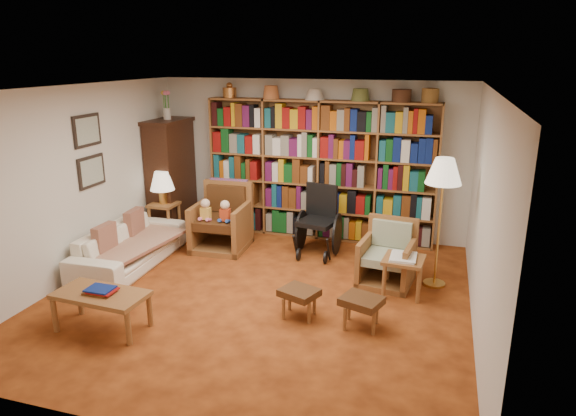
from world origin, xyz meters
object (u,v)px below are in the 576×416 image
at_px(floor_lamp, 444,176).
at_px(coffee_table, 101,297).
at_px(armchair_sage, 387,258).
at_px(side_table_papers, 403,264).
at_px(footstool_a, 299,294).
at_px(sofa, 130,246).
at_px(armchair_leather, 224,221).
at_px(side_table_lamp, 164,212).
at_px(footstool_b, 362,303).
at_px(wheelchair, 319,222).

height_order(floor_lamp, coffee_table, floor_lamp).
bearing_deg(floor_lamp, coffee_table, -147.16).
bearing_deg(armchair_sage, side_table_papers, -55.94).
distance_m(floor_lamp, coffee_table, 4.19).
relative_size(side_table_papers, footstool_a, 1.06).
xyz_separation_m(floor_lamp, footstool_a, (-1.45, -1.32, -1.16)).
xyz_separation_m(sofa, armchair_leather, (0.95, 1.09, 0.12)).
distance_m(side_table_lamp, footstool_a, 3.36).
distance_m(armchair_sage, footstool_b, 1.31).
relative_size(side_table_lamp, side_table_papers, 1.13).
distance_m(footstool_b, coffee_table, 2.79).
distance_m(sofa, armchair_leather, 1.45).
distance_m(side_table_lamp, armchair_leather, 1.06).
height_order(footstool_a, coffee_table, coffee_table).
height_order(side_table_lamp, wheelchair, wheelchair).
relative_size(side_table_lamp, wheelchair, 0.58).
distance_m(wheelchair, footstool_b, 2.27).
height_order(side_table_lamp, side_table_papers, side_table_lamp).
bearing_deg(armchair_leather, floor_lamp, -9.15).
bearing_deg(floor_lamp, side_table_lamp, 172.47).
bearing_deg(armchair_sage, sofa, -171.39).
distance_m(armchair_leather, armchair_sage, 2.62).
relative_size(sofa, side_table_papers, 3.77).
relative_size(sofa, footstool_b, 3.90).
xyz_separation_m(armchair_leather, floor_lamp, (3.17, -0.51, 1.03)).
relative_size(floor_lamp, coffee_table, 1.63).
distance_m(floor_lamp, footstool_b, 1.92).
height_order(footstool_b, coffee_table, coffee_table).
distance_m(sofa, footstool_b, 3.47).
relative_size(armchair_leather, armchair_sage, 1.22).
height_order(armchair_sage, coffee_table, armchair_sage).
bearing_deg(armchair_leather, wheelchair, 7.26).
bearing_deg(side_table_papers, sofa, -177.11).
bearing_deg(wheelchair, footstool_a, -82.65).
relative_size(side_table_papers, coffee_table, 0.51).
height_order(side_table_papers, coffee_table, side_table_papers).
xyz_separation_m(wheelchair, side_table_papers, (1.33, -1.09, -0.06)).
relative_size(footstool_b, coffee_table, 0.49).
height_order(side_table_lamp, floor_lamp, floor_lamp).
bearing_deg(sofa, floor_lamp, -83.92).
xyz_separation_m(armchair_sage, footstool_b, (-0.13, -1.30, -0.03)).
relative_size(sofa, floor_lamp, 1.18).
height_order(sofa, floor_lamp, floor_lamp).
height_order(armchair_leather, coffee_table, armchair_leather).
bearing_deg(side_table_papers, wheelchair, 140.65).
height_order(side_table_papers, footstool_b, side_table_papers).
relative_size(armchair_leather, coffee_table, 0.99).
bearing_deg(side_table_papers, footstool_b, -110.46).
xyz_separation_m(side_table_lamp, footstool_a, (2.77, -1.88, -0.16)).
xyz_separation_m(floor_lamp, coffee_table, (-3.40, -2.20, -1.06)).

